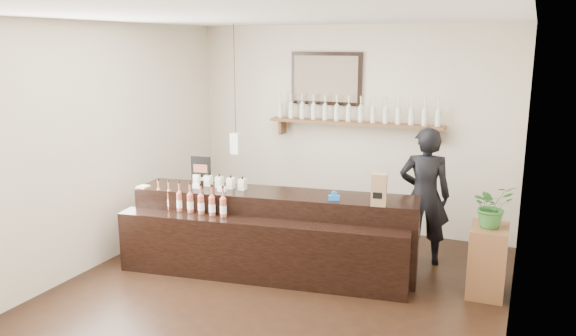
% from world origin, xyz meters
% --- Properties ---
extents(ground, '(5.00, 5.00, 0.00)m').
position_xyz_m(ground, '(0.00, 0.00, 0.00)').
color(ground, black).
rests_on(ground, ground).
extents(room_shell, '(5.00, 5.00, 5.00)m').
position_xyz_m(room_shell, '(0.00, 0.00, 1.70)').
color(room_shell, beige).
rests_on(room_shell, ground).
extents(back_wall_decor, '(2.66, 0.96, 1.69)m').
position_xyz_m(back_wall_decor, '(-0.14, 2.37, 1.75)').
color(back_wall_decor, brown).
rests_on(back_wall_decor, ground).
extents(counter, '(3.28, 1.34, 1.06)m').
position_xyz_m(counter, '(-0.32, 0.58, 0.43)').
color(counter, black).
rests_on(counter, ground).
extents(promo_sign, '(0.24, 0.06, 0.34)m').
position_xyz_m(promo_sign, '(-1.27, 0.67, 1.07)').
color(promo_sign, black).
rests_on(promo_sign, counter).
extents(paper_bag, '(0.17, 0.14, 0.34)m').
position_xyz_m(paper_bag, '(0.91, 0.65, 1.07)').
color(paper_bag, brown).
rests_on(paper_bag, counter).
extents(tape_dispenser, '(0.13, 0.08, 0.10)m').
position_xyz_m(tape_dispenser, '(0.41, 0.66, 0.94)').
color(tape_dispenser, blue).
rests_on(tape_dispenser, counter).
extents(side_cabinet, '(0.38, 0.51, 0.73)m').
position_xyz_m(side_cabinet, '(2.00, 0.93, 0.37)').
color(side_cabinet, brown).
rests_on(side_cabinet, ground).
extents(potted_plant, '(0.53, 0.52, 0.44)m').
position_xyz_m(potted_plant, '(2.00, 0.93, 0.95)').
color(potted_plant, '#2E6628').
rests_on(potted_plant, side_cabinet).
extents(shopkeeper, '(0.75, 0.57, 1.84)m').
position_xyz_m(shopkeeper, '(1.22, 1.55, 0.92)').
color(shopkeeper, black).
rests_on(shopkeeper, ground).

